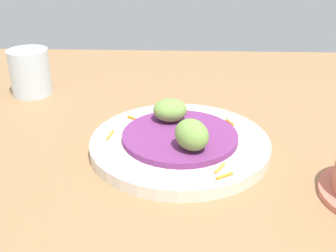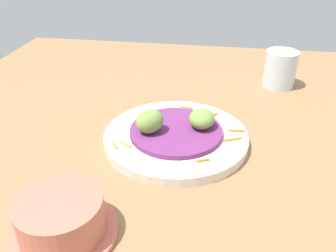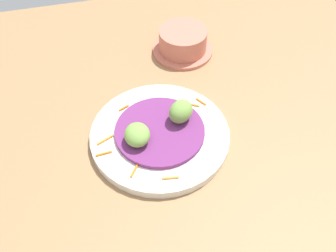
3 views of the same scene
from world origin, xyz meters
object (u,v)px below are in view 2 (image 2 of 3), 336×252
at_px(guac_scoop_left, 150,121).
at_px(water_glass, 280,69).
at_px(main_plate, 176,137).
at_px(terracotta_bowl, 62,220).
at_px(guac_scoop_center, 202,119).

height_order(guac_scoop_left, water_glass, water_glass).
xyz_separation_m(main_plate, terracotta_bowl, (-0.11, -0.24, 0.02)).
bearing_deg(water_glass, terracotta_bowl, -121.23).
bearing_deg(main_plate, water_glass, 53.90).
bearing_deg(water_glass, main_plate, -126.10).
relative_size(guac_scoop_center, terracotta_bowl, 0.37).
bearing_deg(main_plate, guac_scoop_center, 19.82).
bearing_deg(guac_scoop_left, water_glass, 50.08).
bearing_deg(terracotta_bowl, guac_scoop_left, 73.55).
relative_size(main_plate, guac_scoop_center, 5.05).
bearing_deg(main_plate, guac_scoop_left, -160.18).
bearing_deg(guac_scoop_left, terracotta_bowl, -106.45).
distance_m(main_plate, guac_scoop_left, 0.06).
distance_m(guac_scoop_left, terracotta_bowl, 0.24).
xyz_separation_m(main_plate, water_glass, (0.21, 0.29, 0.04)).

